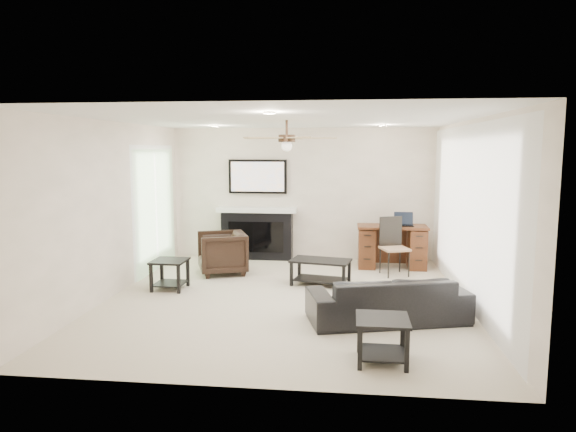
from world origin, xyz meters
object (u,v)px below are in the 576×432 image
(coffee_table, at_px, (321,272))
(fireplace_unit, at_px, (257,210))
(armchair, at_px, (222,253))
(desk, at_px, (392,247))
(sofa, at_px, (388,299))

(coffee_table, distance_m, fireplace_unit, 2.33)
(armchair, xyz_separation_m, desk, (2.90, 0.76, 0.02))
(armchair, distance_m, coffee_table, 1.79)
(armchair, distance_m, fireplace_unit, 1.42)
(fireplace_unit, distance_m, desk, 2.61)
(sofa, bearing_deg, desk, -110.70)
(sofa, bearing_deg, fireplace_unit, -71.61)
(sofa, xyz_separation_m, armchair, (-2.60, 2.15, 0.08))
(fireplace_unit, bearing_deg, sofa, -56.78)
(coffee_table, xyz_separation_m, fireplace_unit, (-1.31, 1.77, 0.75))
(armchair, bearing_deg, coffee_table, 51.15)
(desk, bearing_deg, coffee_table, -132.42)
(coffee_table, distance_m, desk, 1.79)
(sofa, relative_size, armchair, 2.45)
(armchair, height_order, coffee_table, armchair)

